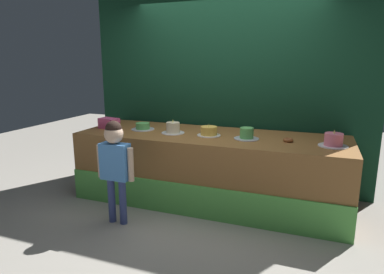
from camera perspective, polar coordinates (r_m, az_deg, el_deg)
The scene contains 11 objects.
ground_plane at distance 3.89m, azimuth 0.53°, elevation -13.43°, with size 12.00×12.00×0.00m, color gray.
stage_platform at distance 4.21m, azimuth 3.07°, elevation -5.24°, with size 3.25×1.10×0.84m.
curtain_backdrop at distance 4.63m, azimuth 5.72°, elevation 10.81°, with size 3.88×0.08×3.13m, color #113823.
child_figure at distance 3.60m, azimuth -12.94°, elevation -3.53°, with size 0.43×0.20×1.13m.
pink_box at distance 4.60m, azimuth -13.90°, elevation 2.28°, with size 0.25×0.16×0.14m, color #E9528D.
donut at distance 3.87m, azimuth 16.01°, elevation -0.49°, with size 0.11×0.11×0.04m, color brown.
cake_far_left at distance 4.43m, azimuth -8.35°, elevation 1.74°, with size 0.30×0.30×0.09m.
cake_left at distance 4.17m, azimuth -3.25°, elevation 1.48°, with size 0.29×0.29×0.18m.
cake_center at distance 4.03m, azimuth 2.88°, elevation 0.96°, with size 0.28×0.28×0.14m.
cake_right at distance 3.90m, azimuth 9.26°, elevation 0.48°, with size 0.29×0.29×0.13m.
cake_far_right at distance 3.81m, azimuth 22.89°, elevation -0.54°, with size 0.30×0.30×0.18m.
Camera 1 is at (1.20, -3.28, 1.71)m, focal length 31.41 mm.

